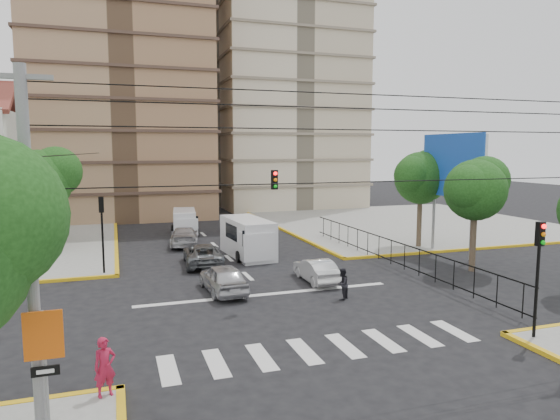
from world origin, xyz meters
name	(u,v)px	position (x,y,z in m)	size (l,w,h in m)	color
ground	(275,301)	(0.00, 0.00, 0.00)	(160.00, 160.00, 0.00)	black
sidewalk_ne	(406,223)	(20.00, 20.00, 0.07)	(26.00, 26.00, 0.15)	gray
crosswalk_stripes	(325,348)	(0.00, -6.00, 0.01)	(12.00, 2.40, 0.01)	silver
stop_line	(267,294)	(0.00, 1.20, 0.01)	(13.00, 0.40, 0.01)	silver
tower_beige	(283,16)	(14.00, 40.00, 24.00)	(17.00, 16.00, 48.00)	#C2B292
park_fence	(391,267)	(9.00, 4.50, 0.00)	(0.10, 22.50, 1.66)	black
billboard	(453,168)	(14.45, 6.00, 6.00)	(0.36, 6.20, 8.10)	slate
tree_park_a	(477,187)	(13.08, 2.01, 5.01)	(4.41, 3.60, 6.83)	#473828
tree_park_c	(422,175)	(14.09, 9.01, 5.34)	(4.65, 3.80, 7.25)	#473828
tree_tudor	(40,178)	(-11.90, 16.01, 5.22)	(5.39, 4.40, 7.43)	#473828
traffic_light_se	(538,260)	(7.80, -7.80, 3.11)	(0.28, 0.22, 4.40)	black
traffic_light_nw	(102,222)	(-7.80, 7.80, 3.11)	(0.28, 0.22, 4.40)	black
traffic_light_hanging	(289,180)	(0.00, -2.04, 5.90)	(18.00, 9.12, 0.92)	black
utility_pole_sw	(31,251)	(-9.00, -9.00, 4.77)	(1.40, 0.28, 9.00)	slate
district_sign	(44,347)	(-8.80, -9.24, 2.45)	(0.90, 0.12, 3.20)	slate
van_right_lane	(249,239)	(1.38, 10.01, 1.24)	(2.66, 5.81, 2.55)	silver
van_left_lane	(185,223)	(-1.48, 20.40, 1.00)	(2.32, 4.77, 2.07)	silver
car_silver_front_left	(223,278)	(-2.01, 2.25, 0.74)	(1.74, 4.32, 1.47)	#B3B4B8
car_white_front_right	(316,270)	(3.25, 2.69, 0.64)	(1.36, 3.89, 1.28)	silver
car_grey_mid_left	(203,254)	(-1.96, 8.56, 0.68)	(2.25, 4.88, 1.36)	slate
car_silver_rear_left	(184,236)	(-2.20, 15.44, 0.72)	(2.00, 4.93, 1.43)	#AAAAAE
car_darkgrey_mid_right	(234,235)	(1.67, 15.44, 0.62)	(1.46, 3.62, 1.23)	#29292C
car_white_rear_right	(235,226)	(2.76, 19.69, 0.64)	(1.36, 3.89, 1.28)	white
pedestrian_sw_corner	(105,367)	(-7.50, -7.50, 1.02)	(0.63, 0.41, 1.73)	#B01B3C
pedestrian_crosswalk	(342,284)	(3.18, -0.75, 0.77)	(0.74, 0.58, 1.53)	black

